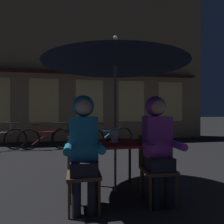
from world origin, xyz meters
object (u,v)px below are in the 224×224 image
at_px(person_left_hooded, 84,140).
at_px(book, 113,139).
at_px(person_right_hooded, 158,138).
at_px(bicycle_second, 46,138).
at_px(bicycle_third, 77,138).
at_px(chair_right, 156,164).
at_px(bicycle_fourth, 109,137).
at_px(lantern, 114,134).
at_px(patio_umbrella, 115,53).
at_px(chair_left, 84,168).
at_px(cafe_table, 115,149).

relative_size(person_left_hooded, book, 7.00).
distance_m(person_right_hooded, bicycle_second, 4.39).
bearing_deg(bicycle_third, person_left_hooded, -89.34).
bearing_deg(chair_right, bicycle_fourth, 89.89).
xyz_separation_m(lantern, chair_right, (0.50, -0.35, -0.37)).
height_order(patio_umbrella, lantern, patio_umbrella).
height_order(chair_left, bicycle_second, chair_left).
xyz_separation_m(lantern, person_right_hooded, (0.50, -0.41, -0.01)).
xyz_separation_m(cafe_table, chair_left, (-0.48, -0.37, -0.15)).
relative_size(chair_right, person_right_hooded, 0.62).
bearing_deg(person_left_hooded, lantern, 41.72).
height_order(person_right_hooded, bicycle_fourth, person_right_hooded).
relative_size(chair_right, book, 4.35).
xyz_separation_m(person_right_hooded, book, (-0.47, 0.64, -0.09)).
distance_m(bicycle_second, book, 3.61).
xyz_separation_m(chair_left, book, (0.49, 0.58, 0.26)).
xyz_separation_m(cafe_table, bicycle_fourth, (0.49, 3.37, -0.29)).
height_order(cafe_table, person_right_hooded, person_right_hooded).
xyz_separation_m(chair_left, person_right_hooded, (0.96, -0.06, 0.36)).
bearing_deg(chair_left, chair_right, 0.00).
bearing_deg(book, chair_right, -31.44).
xyz_separation_m(lantern, bicycle_third, (-0.50, 3.39, -0.51)).
bearing_deg(bicycle_third, lantern, -81.55).
relative_size(lantern, chair_right, 0.27).
bearing_deg(lantern, patio_umbrella, 38.11).
xyz_separation_m(chair_left, bicycle_second, (-1.00, 3.84, -0.14)).
distance_m(bicycle_second, bicycle_fourth, 1.97).
distance_m(lantern, chair_left, 0.69).
xyz_separation_m(lantern, bicycle_fourth, (0.51, 3.39, -0.51)).
distance_m(chair_right, person_left_hooded, 1.03).
height_order(person_left_hooded, bicycle_second, person_left_hooded).
bearing_deg(cafe_table, chair_right, -37.55).
bearing_deg(chair_left, lantern, 37.52).
bearing_deg(chair_right, person_left_hooded, -176.61).
bearing_deg(person_left_hooded, chair_left, 90.00).
distance_m(chair_left, book, 0.81).
distance_m(bicycle_fourth, book, 3.22).
bearing_deg(person_right_hooded, book, 126.27).
bearing_deg(lantern, bicycle_third, 98.45).
relative_size(lantern, bicycle_second, 0.14).
bearing_deg(bicycle_second, bicycle_fourth, -2.84).
bearing_deg(person_right_hooded, person_left_hooded, 180.00).
bearing_deg(chair_left, person_left_hooded, -90.00).
bearing_deg(bicycle_second, bicycle_third, -5.97).
relative_size(bicycle_second, bicycle_fourth, 1.02).
height_order(chair_right, bicycle_fourth, chair_right).
distance_m(lantern, person_right_hooded, 0.65).
height_order(lantern, bicycle_second, lantern).
distance_m(cafe_table, book, 0.24).
relative_size(person_right_hooded, book, 7.00).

